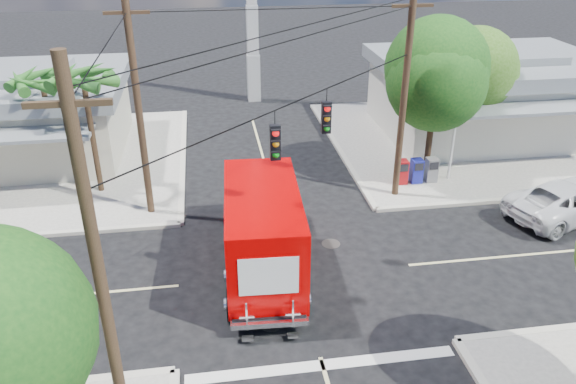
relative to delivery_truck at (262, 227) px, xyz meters
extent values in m
plane|color=black|center=(1.11, -0.60, -1.67)|extent=(120.00, 120.00, 0.00)
cube|color=gray|center=(12.11, 10.40, -1.60)|extent=(14.00, 14.00, 0.14)
cube|color=beige|center=(5.11, 10.40, -1.60)|extent=(0.25, 14.00, 0.14)
cube|color=beige|center=(12.11, 3.40, -1.60)|extent=(14.00, 0.25, 0.14)
cube|color=gray|center=(-9.89, 10.40, -1.60)|extent=(14.00, 14.00, 0.14)
cube|color=beige|center=(-2.89, 10.40, -1.60)|extent=(0.25, 14.00, 0.14)
cube|color=beige|center=(1.11, 9.40, -1.67)|extent=(0.12, 12.00, 0.01)
cube|color=beige|center=(11.11, -0.60, -1.67)|extent=(12.00, 0.12, 0.01)
cube|color=silver|center=(1.11, -4.90, -1.67)|extent=(7.50, 0.40, 0.01)
cube|color=silver|center=(13.61, 11.40, 0.17)|extent=(11.00, 8.00, 3.40)
cube|color=gray|center=(13.61, 11.40, 2.22)|extent=(11.80, 8.80, 0.70)
cube|color=gray|center=(13.61, 11.40, 2.72)|extent=(6.05, 4.40, 0.50)
cube|color=gray|center=(13.61, 6.50, 1.37)|extent=(9.90, 1.80, 0.15)
cylinder|color=silver|center=(9.21, 5.70, -0.08)|extent=(0.12, 0.12, 2.90)
cube|color=beige|center=(-10.89, 11.90, 0.07)|extent=(10.00, 8.00, 3.20)
cube|color=gray|center=(-10.89, 11.90, 2.02)|extent=(10.80, 8.80, 0.70)
cube|color=gray|center=(-10.89, 11.90, 2.52)|extent=(5.50, 4.40, 0.50)
cylinder|color=silver|center=(-6.89, 6.20, -0.18)|extent=(0.12, 0.12, 2.70)
cube|color=silver|center=(1.61, 19.40, -0.17)|extent=(0.80, 0.80, 3.00)
cube|color=silver|center=(1.61, 19.40, 2.83)|extent=(0.70, 0.70, 3.00)
cylinder|color=#422D1C|center=(8.31, 6.20, 0.52)|extent=(0.28, 0.28, 4.10)
sphere|color=#144714|center=(8.31, 6.20, 3.08)|extent=(4.10, 4.10, 4.10)
sphere|color=#144714|center=(7.91, 6.40, 3.33)|extent=(3.33, 3.33, 3.33)
sphere|color=#144714|center=(8.66, 5.90, 2.95)|extent=(3.58, 3.58, 3.58)
cylinder|color=#422D1C|center=(10.91, 8.40, 0.26)|extent=(0.28, 0.28, 3.58)
sphere|color=#2C5711|center=(10.91, 8.40, 2.50)|extent=(3.58, 3.58, 3.58)
sphere|color=#2C5711|center=(10.51, 8.60, 2.72)|extent=(2.91, 2.91, 2.91)
sphere|color=#2C5711|center=(11.26, 8.10, 2.39)|extent=(3.14, 3.14, 3.14)
cylinder|color=#422D1C|center=(-6.39, 6.90, 0.97)|extent=(0.24, 0.24, 5.00)
cone|color=#2E6E25|center=(-5.49, 6.90, 3.57)|extent=(0.50, 2.06, 0.98)
cone|color=#2E6E25|center=(-5.83, 7.60, 3.57)|extent=(1.92, 1.68, 0.98)
cone|color=#2E6E25|center=(-6.59, 7.78, 3.57)|extent=(2.12, 0.95, 0.98)
cone|color=#2E6E25|center=(-7.20, 7.29, 3.57)|extent=(1.34, 2.07, 0.98)
cone|color=#2E6E25|center=(-7.20, 6.51, 3.57)|extent=(1.34, 2.07, 0.98)
cone|color=#2E6E25|center=(-6.59, 6.02, 3.57)|extent=(2.12, 0.95, 0.98)
cone|color=#2E6E25|center=(-5.83, 6.19, 3.57)|extent=(1.92, 1.68, 0.98)
cylinder|color=#422D1C|center=(-8.39, 8.40, 0.77)|extent=(0.24, 0.24, 4.60)
cone|color=#2E6E25|center=(-7.49, 8.40, 3.17)|extent=(0.50, 2.06, 0.98)
cone|color=#2E6E25|center=(-7.83, 9.10, 3.17)|extent=(1.92, 1.68, 0.98)
cone|color=#2E6E25|center=(-8.59, 9.28, 3.17)|extent=(2.12, 0.95, 0.98)
cone|color=#2E6E25|center=(-9.20, 8.79, 3.17)|extent=(1.34, 2.07, 0.98)
cone|color=#2E6E25|center=(-9.20, 8.01, 3.17)|extent=(1.34, 2.07, 0.98)
cone|color=#2E6E25|center=(-8.59, 7.52, 3.17)|extent=(2.12, 0.95, 0.98)
cone|color=#2E6E25|center=(-7.83, 7.69, 3.17)|extent=(1.92, 1.68, 0.98)
cylinder|color=#473321|center=(-4.09, -5.80, 2.83)|extent=(0.28, 0.28, 9.00)
cube|color=#473321|center=(-4.09, -5.80, 6.33)|extent=(1.60, 0.12, 0.12)
cylinder|color=#473321|center=(6.31, 4.60, 2.83)|extent=(0.28, 0.28, 9.00)
cube|color=#473321|center=(6.31, 4.60, 6.33)|extent=(1.60, 0.12, 0.12)
cylinder|color=#473321|center=(-4.09, 4.60, 2.83)|extent=(0.28, 0.28, 9.00)
cube|color=#473321|center=(-4.09, 4.60, 6.33)|extent=(1.60, 0.12, 0.12)
cylinder|color=black|center=(1.11, -0.60, 4.53)|extent=(10.43, 10.43, 0.04)
cube|color=black|center=(0.31, -1.40, 3.58)|extent=(0.30, 0.24, 1.05)
sphere|color=red|center=(0.31, -1.54, 3.91)|extent=(0.20, 0.20, 0.20)
cube|color=black|center=(2.21, 0.50, 3.58)|extent=(0.30, 0.24, 1.05)
sphere|color=red|center=(2.21, 0.36, 3.91)|extent=(0.20, 0.20, 0.20)
cube|color=#A70D12|center=(6.91, 5.60, -0.98)|extent=(0.50, 0.50, 1.10)
cube|color=navy|center=(7.61, 5.60, -0.98)|extent=(0.50, 0.50, 1.10)
cube|color=slate|center=(8.31, 5.60, -0.98)|extent=(0.50, 0.50, 1.10)
cube|color=black|center=(0.01, 0.15, -1.16)|extent=(2.54, 7.44, 0.24)
cube|color=#CA0000|center=(0.16, 3.02, -0.40)|extent=(2.34, 1.71, 2.07)
cube|color=black|center=(0.19, 3.67, -0.03)|extent=(1.99, 0.34, 0.89)
cube|color=silver|center=(0.20, 3.86, -1.06)|extent=(2.17, 0.22, 0.33)
cube|color=#CA0000|center=(-0.04, -0.70, 0.26)|extent=(2.63, 5.57, 2.73)
cube|color=white|center=(1.16, -0.76, 0.40)|extent=(0.19, 3.38, 1.22)
cube|color=white|center=(-1.23, -0.64, 0.40)|extent=(0.19, 3.38, 1.22)
cube|color=white|center=(-0.18, -3.44, 0.40)|extent=(1.69, 0.11, 1.22)
cube|color=silver|center=(-0.18, -3.56, -1.16)|extent=(2.27, 0.35, 0.17)
cube|color=silver|center=(-0.85, -3.65, -0.78)|extent=(0.43, 0.08, 0.94)
cube|color=silver|center=(0.47, -3.72, -0.78)|extent=(0.43, 0.08, 0.94)
cylinder|color=black|center=(-0.93, 2.93, -1.16)|extent=(0.35, 1.05, 1.04)
cylinder|color=black|center=(1.23, 2.82, -1.16)|extent=(0.35, 1.05, 1.04)
cylinder|color=black|center=(-1.21, -2.52, -1.16)|extent=(0.35, 1.05, 1.04)
cylinder|color=black|center=(0.95, -2.63, -1.16)|extent=(0.35, 1.05, 1.04)
imported|color=silver|center=(12.56, 1.84, -0.93)|extent=(5.84, 4.01, 1.48)
camera|label=1|loc=(-1.59, -16.25, 9.51)|focal=35.00mm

